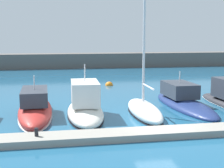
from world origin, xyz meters
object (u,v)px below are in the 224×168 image
object	(u,v)px
dock_bollard	(36,132)
motorboat_red_second	(35,108)
motorboat_navy_fifth	(183,101)
mooring_buoy_orange	(109,85)
sailboat_white_fourth	(144,110)
motorboat_ivory_third	(85,107)

from	to	relation	value
dock_bollard	motorboat_red_second	bearing A→B (deg)	93.97
motorboat_navy_fifth	mooring_buoy_orange	distance (m)	11.87
sailboat_white_fourth	motorboat_ivory_third	bearing A→B (deg)	82.37
motorboat_red_second	dock_bollard	bearing A→B (deg)	-178.02
dock_bollard	sailboat_white_fourth	bearing A→B (deg)	33.22
sailboat_white_fourth	mooring_buoy_orange	world-z (taller)	sailboat_white_fourth
motorboat_red_second	sailboat_white_fourth	world-z (taller)	sailboat_white_fourth
motorboat_red_second	dock_bollard	distance (m)	6.19
mooring_buoy_orange	dock_bollard	distance (m)	19.52
motorboat_ivory_third	mooring_buoy_orange	size ratio (longest dim) A/B	8.70
motorboat_ivory_third	sailboat_white_fourth	xyz separation A→B (m)	(4.11, -0.53, -0.28)
motorboat_ivory_third	sailboat_white_fourth	distance (m)	4.15
motorboat_red_second	motorboat_ivory_third	size ratio (longest dim) A/B	1.22
motorboat_ivory_third	dock_bollard	bearing A→B (deg)	151.40
motorboat_navy_fifth	dock_bollard	distance (m)	13.14
sailboat_white_fourth	mooring_buoy_orange	bearing A→B (deg)	0.68
motorboat_ivory_third	motorboat_navy_fifth	xyz separation A→B (m)	(8.01, 1.93, -0.30)
motorboat_red_second	dock_bollard	xyz separation A→B (m)	(0.43, -6.17, 0.11)
mooring_buoy_orange	motorboat_red_second	bearing A→B (deg)	-121.23
motorboat_red_second	motorboat_navy_fifth	world-z (taller)	motorboat_red_second
motorboat_ivory_third	motorboat_navy_fifth	size ratio (longest dim) A/B	0.77
motorboat_ivory_third	dock_bollard	distance (m)	6.01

